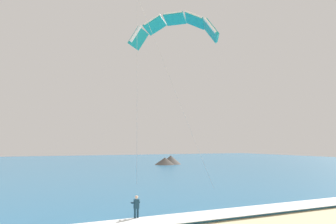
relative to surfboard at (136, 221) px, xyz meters
name	(u,v)px	position (x,y,z in m)	size (l,w,h in m)	color
sea	(55,165)	(-0.56, 57.84, 0.07)	(200.00, 120.00, 0.20)	teal
surf_foam	(134,223)	(-0.56, -1.16, 0.19)	(200.00, 2.55, 0.04)	white
surfboard	(136,221)	(0.00, 0.00, 0.00)	(0.49, 1.41, 0.09)	#E04C38
kitesurfer	(136,207)	(0.00, 0.02, 0.91)	(0.55, 0.53, 1.69)	#143347
kite_primary	(174,26)	(6.02, 6.81, 16.70)	(9.59, 9.70, 16.88)	teal
headland_right	(168,161)	(24.48, 49.03, 1.04)	(7.44, 6.36, 2.33)	#56514C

